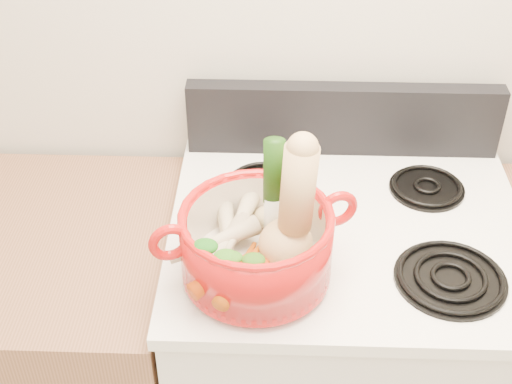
{
  "coord_description": "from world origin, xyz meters",
  "views": [
    {
      "loc": [
        -0.16,
        0.21,
        1.95
      ],
      "look_at": [
        -0.2,
        1.21,
        1.18
      ],
      "focal_mm": 50.0,
      "sensor_mm": 36.0,
      "label": 1
    }
  ],
  "objects_px": {
    "stove_body": "(334,371)",
    "squash": "(287,208)",
    "dutch_oven": "(256,245)",
    "leek": "(274,192)"
  },
  "relations": [
    {
      "from": "stove_body",
      "to": "dutch_oven",
      "type": "bearing_deg",
      "value": -139.52
    },
    {
      "from": "squash",
      "to": "stove_body",
      "type": "bearing_deg",
      "value": 26.0
    },
    {
      "from": "stove_body",
      "to": "squash",
      "type": "height_order",
      "value": "squash"
    },
    {
      "from": "stove_body",
      "to": "dutch_oven",
      "type": "relative_size",
      "value": 3.14
    },
    {
      "from": "stove_body",
      "to": "leek",
      "type": "distance_m",
      "value": 0.7
    },
    {
      "from": "stove_body",
      "to": "squash",
      "type": "distance_m",
      "value": 0.71
    },
    {
      "from": "stove_body",
      "to": "dutch_oven",
      "type": "distance_m",
      "value": 0.63
    },
    {
      "from": "squash",
      "to": "leek",
      "type": "bearing_deg",
      "value": 91.68
    },
    {
      "from": "dutch_oven",
      "to": "squash",
      "type": "height_order",
      "value": "squash"
    },
    {
      "from": "dutch_oven",
      "to": "stove_body",
      "type": "bearing_deg",
      "value": 21.25
    }
  ]
}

